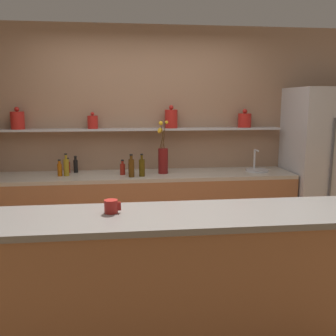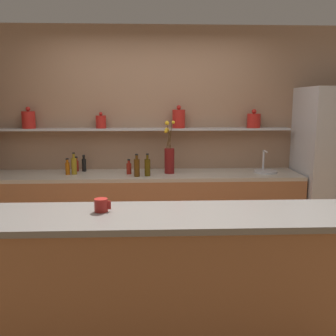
{
  "view_description": "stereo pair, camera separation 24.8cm",
  "coord_description": "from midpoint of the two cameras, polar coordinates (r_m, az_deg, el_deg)",
  "views": [
    {
      "loc": [
        -0.27,
        -2.92,
        1.73
      ],
      "look_at": [
        0.12,
        0.3,
        1.15
      ],
      "focal_mm": 40.0,
      "sensor_mm": 36.0,
      "label": 1
    },
    {
      "loc": [
        -0.02,
        -2.94,
        1.73
      ],
      "look_at": [
        0.12,
        0.3,
        1.15
      ],
      "focal_mm": 40.0,
      "sensor_mm": 36.0,
      "label": 2
    }
  ],
  "objects": [
    {
      "name": "ground_plane",
      "position": [
        3.41,
        -3.71,
        -20.39
      ],
      "size": [
        12.0,
        12.0,
        0.0
      ],
      "primitive_type": "plane",
      "color": "brown"
    },
    {
      "name": "back_wall_unit",
      "position": [
        4.55,
        -5.05,
        4.72
      ],
      "size": [
        5.2,
        0.28,
        2.6
      ],
      "color": "#937056",
      "rests_on": "ground_plane"
    },
    {
      "name": "back_counter_unit",
      "position": [
        4.36,
        -6.59,
        -6.86
      ],
      "size": [
        3.6,
        0.62,
        0.92
      ],
      "color": "#99603D",
      "rests_on": "ground_plane"
    },
    {
      "name": "island_counter",
      "position": [
        2.6,
        -3.04,
        -17.75
      ],
      "size": [
        2.77,
        0.61,
        1.02
      ],
      "color": "#99603D",
      "rests_on": "ground_plane"
    },
    {
      "name": "refrigerator",
      "position": [
        4.78,
        21.74,
        -0.06
      ],
      "size": [
        0.93,
        0.73,
        1.89
      ],
      "color": "#B7B7BC",
      "rests_on": "ground_plane"
    },
    {
      "name": "flower_vase",
      "position": [
        4.24,
        -2.47,
        1.6
      ],
      "size": [
        0.12,
        0.15,
        0.6
      ],
      "color": "maroon",
      "rests_on": "back_counter_unit"
    },
    {
      "name": "sink_fixture",
      "position": [
        4.49,
        11.85,
        -0.13
      ],
      "size": [
        0.26,
        0.26,
        0.25
      ],
      "color": "#B7B7BC",
      "rests_on": "back_counter_unit"
    },
    {
      "name": "bottle_sauce_0",
      "position": [
        4.29,
        -17.79,
        -0.17
      ],
      "size": [
        0.05,
        0.05,
        0.18
      ],
      "color": "#9E4C0A",
      "rests_on": "back_counter_unit"
    },
    {
      "name": "bottle_oil_1",
      "position": [
        4.09,
        -5.74,
        0.09
      ],
      "size": [
        0.06,
        0.06,
        0.25
      ],
      "color": "#47380A",
      "rests_on": "back_counter_unit"
    },
    {
      "name": "bottle_sauce_2",
      "position": [
        4.22,
        -8.62,
        -0.1
      ],
      "size": [
        0.06,
        0.06,
        0.17
      ],
      "color": "maroon",
      "rests_on": "back_counter_unit"
    },
    {
      "name": "bottle_sauce_3",
      "position": [
        4.23,
        -7.44,
        0.01
      ],
      "size": [
        0.05,
        0.05,
        0.17
      ],
      "color": "black",
      "rests_on": "back_counter_unit"
    },
    {
      "name": "bottle_oil_4",
      "position": [
        4.28,
        -16.85,
        0.16
      ],
      "size": [
        0.06,
        0.06,
        0.25
      ],
      "color": "olive",
      "rests_on": "back_counter_unit"
    },
    {
      "name": "bottle_sauce_5",
      "position": [
        4.47,
        -16.57,
        0.23
      ],
      "size": [
        0.05,
        0.05,
        0.17
      ],
      "color": "maroon",
      "rests_on": "back_counter_unit"
    },
    {
      "name": "bottle_spirit_6",
      "position": [
        4.07,
        -7.35,
        0.06
      ],
      "size": [
        0.06,
        0.06,
        0.25
      ],
      "color": "#4C2D0C",
      "rests_on": "back_counter_unit"
    },
    {
      "name": "bottle_sauce_7",
      "position": [
        4.45,
        -15.46,
        0.37
      ],
      "size": [
        0.05,
        0.05,
        0.19
      ],
      "color": "black",
      "rests_on": "back_counter_unit"
    },
    {
      "name": "coffee_mug",
      "position": [
        2.46,
        -11.54,
        -5.79
      ],
      "size": [
        0.11,
        0.09,
        0.09
      ],
      "color": "maroon",
      "rests_on": "island_counter"
    }
  ]
}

